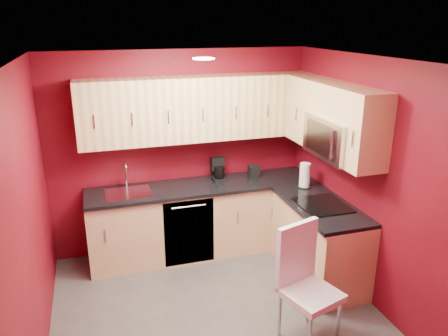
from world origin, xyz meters
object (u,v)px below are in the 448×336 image
microwave (337,138)px  napkin_holder (254,171)px  paper_towel (305,175)px  sink (128,190)px  dining_chair (311,288)px  coffee_maker (219,169)px

microwave → napkin_holder: 1.37m
paper_towel → sink: bearing=167.6°
sink → napkin_holder: 1.60m
microwave → napkin_holder: size_ratio=5.32×
microwave → paper_towel: size_ratio=2.56×
microwave → napkin_holder: bearing=114.9°
paper_towel → dining_chair: 1.66m
coffee_maker → paper_towel: size_ratio=0.93×
coffee_maker → napkin_holder: bearing=-6.3°
sink → paper_towel: 2.10m
sink → napkin_holder: size_ratio=3.64×
napkin_holder → paper_towel: bearing=-49.0°
coffee_maker → paper_towel: bearing=-33.6°
sink → coffee_maker: sink is taller
coffee_maker → napkin_holder: size_ratio=1.94×
sink → napkin_holder: sink is taller
sink → coffee_maker: bearing=5.1°
sink → napkin_holder: bearing=2.5°
coffee_maker → napkin_holder: (0.46, -0.03, -0.07)m
napkin_holder → dining_chair: dining_chair is taller
sink → coffee_maker: 1.15m
microwave → sink: (-2.09, 1.00, -0.72)m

